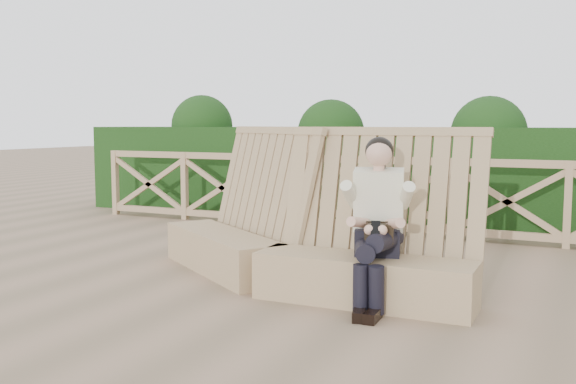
% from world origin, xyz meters
% --- Properties ---
extents(ground, '(60.00, 60.00, 0.00)m').
position_xyz_m(ground, '(0.00, 0.00, 0.00)').
color(ground, brown).
rests_on(ground, ground).
extents(bench, '(3.62, 1.73, 1.55)m').
position_xyz_m(bench, '(-0.18, 0.40, 0.39)').
color(bench, '#9A7F58').
rests_on(bench, ground).
extents(woman, '(0.52, 0.95, 1.45)m').
position_xyz_m(woman, '(0.76, 0.08, 0.75)').
color(woman, black).
rests_on(woman, ground).
extents(guardrail, '(10.10, 0.09, 1.10)m').
position_xyz_m(guardrail, '(0.00, 3.50, 0.55)').
color(guardrail, '#977C58').
rests_on(guardrail, ground).
extents(hedge, '(12.00, 1.20, 1.50)m').
position_xyz_m(hedge, '(0.00, 4.70, 0.75)').
color(hedge, black).
rests_on(hedge, ground).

